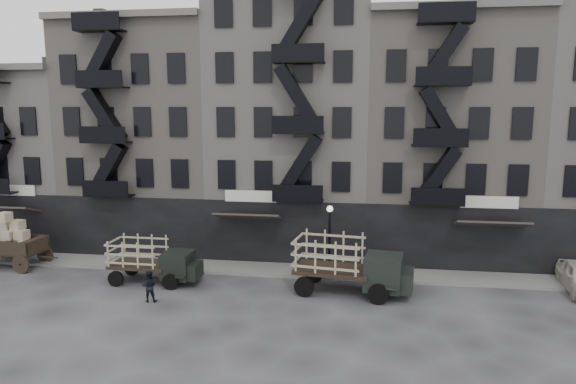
# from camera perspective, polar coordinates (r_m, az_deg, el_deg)

# --- Properties ---
(ground) EXTENTS (140.00, 140.00, 0.00)m
(ground) POSITION_cam_1_polar(r_m,az_deg,el_deg) (27.60, -2.15, -11.14)
(ground) COLOR #38383A
(ground) RESTS_ON ground
(sidewalk) EXTENTS (55.00, 2.50, 0.15)m
(sidewalk) POSITION_cam_1_polar(r_m,az_deg,el_deg) (31.07, -0.89, -8.61)
(sidewalk) COLOR slate
(sidewalk) RESTS_ON ground
(building_west) EXTENTS (10.00, 11.35, 13.20)m
(building_west) POSITION_cam_1_polar(r_m,az_deg,el_deg) (43.20, -26.73, 3.52)
(building_west) COLOR #A69F98
(building_west) RESTS_ON ground
(building_midwest) EXTENTS (10.00, 11.35, 16.20)m
(building_midwest) POSITION_cam_1_polar(r_m,az_deg,el_deg) (38.25, -14.45, 5.84)
(building_midwest) COLOR gray
(building_midwest) RESTS_ON ground
(building_center) EXTENTS (10.00, 11.35, 18.20)m
(building_center) POSITION_cam_1_polar(r_m,az_deg,el_deg) (35.57, 0.65, 7.50)
(building_center) COLOR #A69F98
(building_center) RESTS_ON ground
(building_mideast) EXTENTS (10.00, 11.35, 16.20)m
(building_mideast) POSITION_cam_1_polar(r_m,az_deg,el_deg) (35.70, 16.84, 5.50)
(building_mideast) COLOR gray
(building_mideast) RESTS_ON ground
(lamp_post) EXTENTS (0.36, 0.36, 4.28)m
(lamp_post) POSITION_cam_1_polar(r_m,az_deg,el_deg) (28.90, 4.63, -4.44)
(lamp_post) COLOR black
(lamp_post) RESTS_ON ground
(wagon) EXTENTS (4.23, 2.55, 3.41)m
(wagon) POSITION_cam_1_polar(r_m,az_deg,el_deg) (35.66, -28.56, -4.29)
(wagon) COLOR black
(wagon) RESTS_ON ground
(stake_truck_west) EXTENTS (5.05, 2.17, 2.51)m
(stake_truck_west) POSITION_cam_1_polar(r_m,az_deg,el_deg) (29.69, -14.83, -7.05)
(stake_truck_west) COLOR black
(stake_truck_west) RESTS_ON ground
(stake_truck_east) EXTENTS (6.31, 3.19, 3.05)m
(stake_truck_east) POSITION_cam_1_polar(r_m,az_deg,el_deg) (27.21, 6.80, -7.64)
(stake_truck_east) COLOR black
(stake_truck_east) RESTS_ON ground
(pedestrian_mid) EXTENTS (0.87, 0.73, 1.61)m
(pedestrian_mid) POSITION_cam_1_polar(r_m,az_deg,el_deg) (27.10, -15.17, -10.06)
(pedestrian_mid) COLOR black
(pedestrian_mid) RESTS_ON ground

